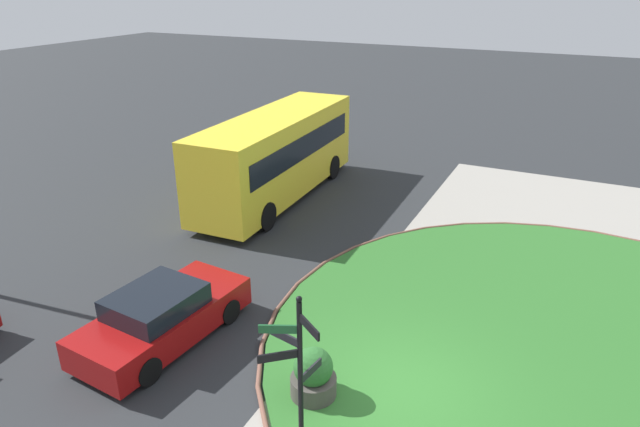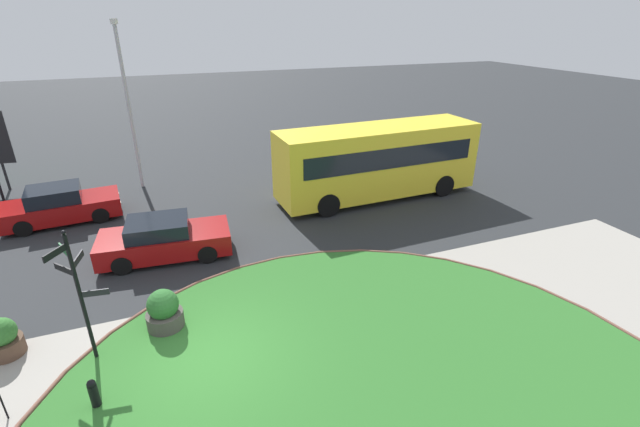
# 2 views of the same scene
# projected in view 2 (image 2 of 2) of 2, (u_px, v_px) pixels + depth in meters

# --- Properties ---
(ground) EXTENTS (120.00, 120.00, 0.00)m
(ground) POSITION_uv_depth(u_px,v_px,m) (209.00, 360.00, 10.63)
(ground) COLOR #282B2D
(sidewalk_paving) EXTENTS (32.00, 8.46, 0.02)m
(sidewalk_paving) POSITION_uv_depth(u_px,v_px,m) (221.00, 417.00, 9.13)
(sidewalk_paving) COLOR #9E998E
(sidewalk_paving) RESTS_ON ground
(signpost_directional) EXTENTS (1.08, 1.19, 3.51)m
(signpost_directional) POSITION_uv_depth(u_px,v_px,m) (78.00, 287.00, 9.86)
(signpost_directional) COLOR black
(signpost_directional) RESTS_ON ground
(bollard_foreground) EXTENTS (0.19, 0.19, 0.77)m
(bollard_foreground) POSITION_uv_depth(u_px,v_px,m) (94.00, 394.00, 9.18)
(bollard_foreground) COLOR black
(bollard_foreground) RESTS_ON ground
(bus_yellow) EXTENTS (9.20, 2.72, 3.25)m
(bus_yellow) POSITION_uv_depth(u_px,v_px,m) (378.00, 160.00, 19.58)
(bus_yellow) COLOR yellow
(bus_yellow) RESTS_ON ground
(car_near_lane) EXTENTS (4.48, 2.24, 1.39)m
(car_near_lane) POSITION_uv_depth(u_px,v_px,m) (164.00, 239.00, 15.01)
(car_near_lane) COLOR maroon
(car_near_lane) RESTS_ON ground
(car_far_lane) EXTENTS (4.45, 2.25, 1.47)m
(car_far_lane) POSITION_uv_depth(u_px,v_px,m) (60.00, 206.00, 17.61)
(car_far_lane) COLOR maroon
(car_far_lane) RESTS_ON ground
(lamppost_tall) EXTENTS (0.32, 0.32, 7.54)m
(lamppost_tall) POSITION_uv_depth(u_px,v_px,m) (128.00, 102.00, 19.86)
(lamppost_tall) COLOR #B7B7BC
(lamppost_tall) RESTS_ON ground
(planter_near_signpost) EXTENTS (0.95, 0.95, 1.19)m
(planter_near_signpost) POSITION_uv_depth(u_px,v_px,m) (164.00, 312.00, 11.50)
(planter_near_signpost) COLOR #47423D
(planter_near_signpost) RESTS_ON ground
(planter_kerbside) EXTENTS (0.84, 0.84, 1.03)m
(planter_kerbside) POSITION_uv_depth(u_px,v_px,m) (3.00, 339.00, 10.64)
(planter_kerbside) COLOR brown
(planter_kerbside) RESTS_ON ground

